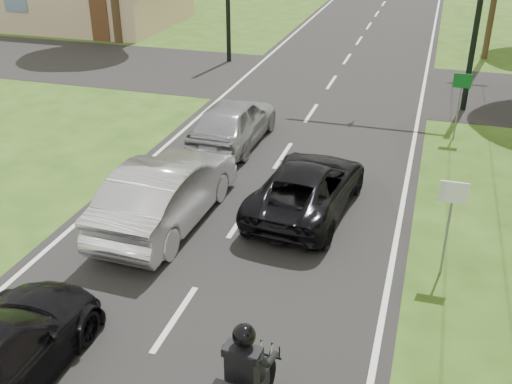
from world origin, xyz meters
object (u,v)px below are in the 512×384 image
silver_sedan (167,192)px  sign_white (451,206)px  dark_suv (308,187)px  silver_suv (233,121)px  sign_green (461,90)px

silver_sedan → sign_white: bearing=178.9°
dark_suv → silver_sedan: size_ratio=0.93×
silver_sedan → silver_suv: silver_sedan is taller
sign_white → silver_suv: bearing=139.6°
silver_suv → sign_white: sign_white is taller
sign_white → sign_green: same height
dark_suv → silver_sedan: 3.43m
silver_suv → sign_white: 8.47m
dark_suv → sign_green: size_ratio=2.13×
silver_suv → sign_green: (6.62, 2.54, 0.84)m
silver_suv → sign_green: sign_green is taller
sign_green → sign_white: bearing=-91.4°
dark_suv → sign_white: size_ratio=2.13×
dark_suv → silver_suv: 4.75m
silver_suv → sign_green: bearing=-157.7°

